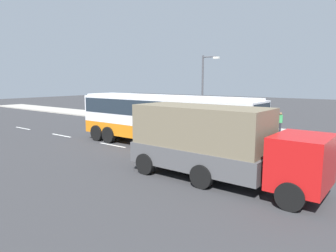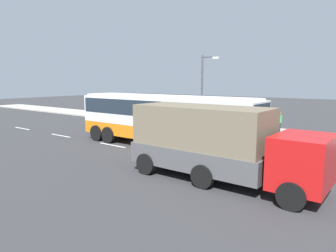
% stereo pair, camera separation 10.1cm
% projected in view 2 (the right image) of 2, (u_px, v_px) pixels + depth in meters
% --- Properties ---
extents(ground_plane, '(120.00, 120.00, 0.00)m').
position_uv_depth(ground_plane, '(163.00, 146.00, 19.72)').
color(ground_plane, '#333335').
extents(sidewalk_curb, '(80.00, 4.00, 0.15)m').
position_uv_depth(sidewalk_curb, '(227.00, 128.00, 26.89)').
color(sidewalk_curb, '#A8A399').
rests_on(sidewalk_curb, ground_plane).
extents(lane_centreline, '(34.64, 0.16, 0.01)m').
position_uv_depth(lane_centreline, '(143.00, 151.00, 18.38)').
color(lane_centreline, white).
rests_on(lane_centreline, ground_plane).
extents(coach_bus, '(12.50, 2.71, 3.27)m').
position_uv_depth(coach_bus, '(164.00, 115.00, 19.11)').
color(coach_bus, orange).
rests_on(coach_bus, ground_plane).
extents(cargo_truck, '(8.16, 2.74, 3.13)m').
position_uv_depth(cargo_truck, '(217.00, 142.00, 12.77)').
color(cargo_truck, red).
rests_on(cargo_truck, ground_plane).
extents(pedestrian_near_curb, '(0.32, 0.32, 1.60)m').
position_uv_depth(pedestrian_near_curb, '(280.00, 121.00, 23.76)').
color(pedestrian_near_curb, black).
rests_on(pedestrian_near_curb, sidewalk_curb).
extents(street_lamp, '(1.59, 0.24, 6.13)m').
position_uv_depth(street_lamp, '(204.00, 86.00, 25.89)').
color(street_lamp, '#47474C').
rests_on(street_lamp, sidewalk_curb).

